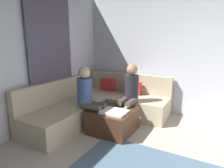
{
  "coord_description": "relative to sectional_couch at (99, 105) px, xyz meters",
  "views": [
    {
      "loc": [
        0.1,
        -1.49,
        1.66
      ],
      "look_at": [
        -1.63,
        1.63,
        0.85
      ],
      "focal_mm": 30.9,
      "sensor_mm": 36.0,
      "label": 1
    }
  ],
  "objects": [
    {
      "name": "person_on_couch_side",
      "position": [
        0.15,
        -0.58,
        0.38
      ],
      "size": [
        0.6,
        0.3,
        1.2
      ],
      "rotation": [
        0.0,
        0.0,
        -1.57
      ],
      "color": "brown",
      "rests_on": "ground_plane"
    },
    {
      "name": "sectional_couch",
      "position": [
        0.0,
        0.0,
        0.0
      ],
      "size": [
        2.1,
        2.55,
        0.87
      ],
      "color": "#C6B593",
      "rests_on": "ground_plane"
    },
    {
      "name": "ottoman",
      "position": [
        0.58,
        -0.45,
        -0.07
      ],
      "size": [
        0.76,
        0.76,
        0.42
      ],
      "primitive_type": "cube",
      "color": "#4C2D1E",
      "rests_on": "ground_plane"
    },
    {
      "name": "game_remote",
      "position": [
        0.76,
        -0.23,
        0.15
      ],
      "size": [
        0.05,
        0.15,
        0.02
      ],
      "primitive_type": "cube",
      "color": "white",
      "rests_on": "ottoman"
    },
    {
      "name": "person_on_couch_back",
      "position": [
        0.69,
        0.06,
        0.38
      ],
      "size": [
        0.3,
        0.6,
        1.2
      ],
      "rotation": [
        0.0,
        0.0,
        3.14
      ],
      "color": "brown",
      "rests_on": "ground_plane"
    },
    {
      "name": "coffee_mug",
      "position": [
        0.36,
        -0.27,
        0.19
      ],
      "size": [
        0.08,
        0.08,
        0.1
      ],
      "primitive_type": "cylinder",
      "color": "#334C72",
      "rests_on": "ottoman"
    },
    {
      "name": "folded_blanket",
      "position": [
        0.68,
        -0.57,
        0.16
      ],
      "size": [
        0.44,
        0.36,
        0.04
      ],
      "primitive_type": "cube",
      "color": "white",
      "rests_on": "ottoman"
    },
    {
      "name": "wall_back",
      "position": [
        2.08,
        1.06,
        1.07
      ],
      "size": [
        6.0,
        0.12,
        2.7
      ],
      "primitive_type": "cube",
      "color": "silver",
      "rests_on": "ground_plane"
    },
    {
      "name": "curtain_panel",
      "position": [
        -0.76,
        -0.58,
        0.97
      ],
      "size": [
        0.06,
        1.1,
        2.5
      ],
      "primitive_type": "cube",
      "color": "#595166",
      "rests_on": "ground_plane"
    }
  ]
}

